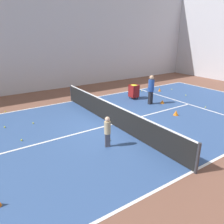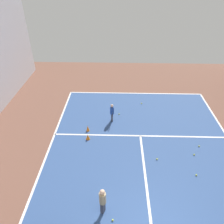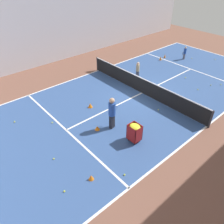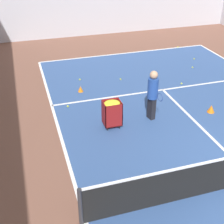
% 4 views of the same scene
% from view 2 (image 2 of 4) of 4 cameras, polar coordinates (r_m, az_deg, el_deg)
% --- Properties ---
extents(line_baseline_near, '(9.11, 0.10, 0.00)m').
position_cam_2_polar(line_baseline_near, '(15.49, 6.09, 4.90)').
color(line_baseline_near, white).
rests_on(line_baseline_near, ground).
extents(line_service_near, '(9.11, 0.10, 0.00)m').
position_cam_2_polar(line_service_near, '(11.67, 7.43, -6.18)').
color(line_service_near, white).
rests_on(line_service_near, ground).
extents(player_near_baseline, '(0.22, 0.55, 1.11)m').
position_cam_2_polar(player_near_baseline, '(12.27, 0.01, 0.06)').
color(player_near_baseline, '#4C4C56').
rests_on(player_near_baseline, ground).
extents(child_midcourt, '(0.32, 0.32, 1.22)m').
position_cam_2_polar(child_midcourt, '(8.17, -2.47, -21.95)').
color(child_midcourt, '#4C4C56').
rests_on(child_midcourt, ground).
extents(training_cone_1, '(0.21, 0.21, 0.30)m').
position_cam_2_polar(training_cone_1, '(11.35, -6.34, -6.47)').
color(training_cone_1, orange).
rests_on(training_cone_1, ground).
extents(training_cone_4, '(0.18, 0.18, 0.33)m').
position_cam_2_polar(training_cone_4, '(11.87, -6.35, -4.25)').
color(training_cone_4, orange).
rests_on(training_cone_4, ground).
extents(tennis_ball_0, '(0.07, 0.07, 0.07)m').
position_cam_2_polar(tennis_ball_0, '(10.51, 11.68, -11.95)').
color(tennis_ball_0, yellow).
rests_on(tennis_ball_0, ground).
extents(tennis_ball_5, '(0.07, 0.07, 0.07)m').
position_cam_2_polar(tennis_ball_5, '(10.33, 21.16, -15.10)').
color(tennis_ball_5, yellow).
rests_on(tennis_ball_5, ground).
extents(tennis_ball_9, '(0.07, 0.07, 0.07)m').
position_cam_2_polar(tennis_ball_9, '(13.15, 1.87, -0.51)').
color(tennis_ball_9, yellow).
rests_on(tennis_ball_9, ground).
extents(tennis_ball_11, '(0.07, 0.07, 0.07)m').
position_cam_2_polar(tennis_ball_11, '(11.20, 20.67, -10.38)').
color(tennis_ball_11, yellow).
rests_on(tennis_ball_11, ground).
extents(tennis_ball_13, '(0.07, 0.07, 0.07)m').
position_cam_2_polar(tennis_ball_13, '(14.30, 7.70, 2.26)').
color(tennis_ball_13, yellow).
rests_on(tennis_ball_13, ground).
extents(tennis_ball_14, '(0.07, 0.07, 0.07)m').
position_cam_2_polar(tennis_ball_14, '(11.75, 21.80, -8.27)').
color(tennis_ball_14, yellow).
rests_on(tennis_ball_14, ground).
extents(tennis_ball_15, '(0.07, 0.07, 0.07)m').
position_cam_2_polar(tennis_ball_15, '(8.54, 0.17, -26.41)').
color(tennis_ball_15, yellow).
rests_on(tennis_ball_15, ground).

